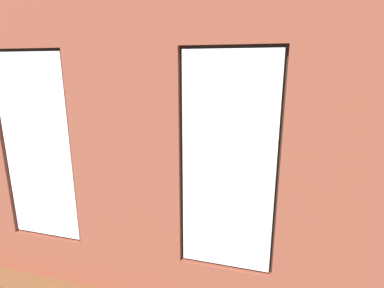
% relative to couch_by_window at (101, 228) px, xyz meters
% --- Properties ---
extents(ground_plane, '(7.00, 6.37, 0.10)m').
position_rel_couch_by_window_xyz_m(ground_plane, '(-0.82, -2.16, -0.38)').
color(ground_plane, brown).
extents(brick_wall_with_windows, '(6.40, 0.30, 3.59)m').
position_rel_couch_by_window_xyz_m(brick_wall_with_windows, '(-0.82, 0.65, 1.47)').
color(brick_wall_with_windows, brown).
rests_on(brick_wall_with_windows, ground_plane).
extents(white_wall_right, '(0.10, 5.37, 3.59)m').
position_rel_couch_by_window_xyz_m(white_wall_right, '(2.33, -1.96, 1.47)').
color(white_wall_right, silver).
rests_on(white_wall_right, ground_plane).
extents(couch_by_window, '(2.04, 0.87, 0.80)m').
position_rel_couch_by_window_xyz_m(couch_by_window, '(0.00, 0.00, 0.00)').
color(couch_by_window, black).
rests_on(couch_by_window, ground_plane).
extents(couch_left, '(1.00, 1.93, 0.80)m').
position_rel_couch_by_window_xyz_m(couch_left, '(-3.32, -1.72, 0.00)').
color(couch_left, black).
rests_on(couch_left, ground_plane).
extents(coffee_table, '(1.45, 0.89, 0.42)m').
position_rel_couch_by_window_xyz_m(coffee_table, '(-0.99, -2.57, 0.05)').
color(coffee_table, olive).
rests_on(coffee_table, ground_plane).
extents(cup_ceramic, '(0.07, 0.07, 0.08)m').
position_rel_couch_by_window_xyz_m(cup_ceramic, '(-1.10, -2.44, 0.14)').
color(cup_ceramic, '#B23D38').
rests_on(cup_ceramic, coffee_table).
extents(candle_jar, '(0.08, 0.08, 0.11)m').
position_rel_couch_by_window_xyz_m(candle_jar, '(-0.99, -2.57, 0.15)').
color(candle_jar, '#B7333D').
rests_on(candle_jar, coffee_table).
extents(table_plant_small, '(0.18, 0.18, 0.28)m').
position_rel_couch_by_window_xyz_m(table_plant_small, '(-1.39, -2.73, 0.24)').
color(table_plant_small, beige).
rests_on(table_plant_small, coffee_table).
extents(remote_silver, '(0.18, 0.09, 0.02)m').
position_rel_couch_by_window_xyz_m(remote_silver, '(-0.55, -2.44, 0.11)').
color(remote_silver, '#B2B2B7').
rests_on(remote_silver, coffee_table).
extents(media_console, '(1.14, 0.42, 0.51)m').
position_rel_couch_by_window_xyz_m(media_console, '(2.03, -2.23, -0.07)').
color(media_console, black).
rests_on(media_console, ground_plane).
extents(tv_flatscreen, '(1.23, 0.20, 0.79)m').
position_rel_couch_by_window_xyz_m(tv_flatscreen, '(2.03, -2.23, 0.58)').
color(tv_flatscreen, black).
rests_on(tv_flatscreen, media_console).
extents(papasan_chair, '(1.08, 1.08, 0.69)m').
position_rel_couch_by_window_xyz_m(papasan_chair, '(-0.86, -4.02, 0.11)').
color(papasan_chair, olive).
rests_on(papasan_chair, ground_plane).
extents(potted_plant_foreground_right, '(0.84, 0.81, 1.21)m').
position_rel_couch_by_window_xyz_m(potted_plant_foreground_right, '(1.73, -4.29, 0.32)').
color(potted_plant_foreground_right, '#9E5638').
rests_on(potted_plant_foreground_right, ground_plane).
extents(potted_plant_near_tv, '(0.73, 0.73, 0.93)m').
position_rel_couch_by_window_xyz_m(potted_plant_near_tv, '(1.48, -1.21, 0.29)').
color(potted_plant_near_tv, '#47423D').
rests_on(potted_plant_near_tv, ground_plane).
extents(potted_plant_by_left_couch, '(0.37, 0.37, 0.52)m').
position_rel_couch_by_window_xyz_m(potted_plant_by_left_couch, '(-2.92, -3.10, 0.02)').
color(potted_plant_by_left_couch, '#47423D').
rests_on(potted_plant_by_left_couch, ground_plane).
extents(potted_plant_corner_far_left, '(0.55, 0.55, 0.97)m').
position_rel_couch_by_window_xyz_m(potted_plant_corner_far_left, '(-3.47, 0.10, 0.31)').
color(potted_plant_corner_far_left, gray).
rests_on(potted_plant_corner_far_left, ground_plane).
extents(potted_plant_corner_near_left, '(0.64, 0.71, 1.05)m').
position_rel_couch_by_window_xyz_m(potted_plant_corner_near_left, '(-3.47, -4.34, 0.13)').
color(potted_plant_corner_near_left, '#47423D').
rests_on(potted_plant_corner_near_left, ground_plane).
extents(potted_plant_between_couches, '(0.68, 0.69, 1.15)m').
position_rel_couch_by_window_xyz_m(potted_plant_between_couches, '(-1.48, -0.05, 0.12)').
color(potted_plant_between_couches, '#9E5638').
rests_on(potted_plant_between_couches, ground_plane).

